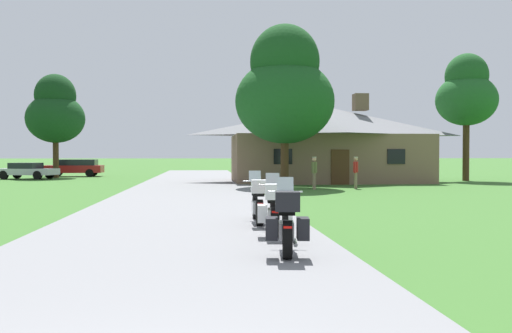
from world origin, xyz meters
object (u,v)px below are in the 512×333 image
tree_left_far (55,112)px  tree_by_lodge_front (285,90)px  bystander_red_shirt_near_lodge (356,171)px  motorcycle_red_second_in_row (274,209)px  tree_right_of_lodge (466,93)px  parked_red_suv_far_left (75,167)px  motorcycle_white_farthest_in_row (258,201)px  bystander_olive_shirt_beside_signpost (314,171)px  parked_silver_sedan_far_left (27,170)px  motorcycle_white_nearest_to_camera (287,222)px

tree_left_far → tree_by_lodge_front: (15.88, -14.12, 0.21)m
tree_left_far → bystander_red_shirt_near_lodge: bearing=-38.7°
motorcycle_red_second_in_row → tree_right_of_lodge: bearing=61.0°
tree_by_lodge_front → parked_red_suv_far_left: tree_by_lodge_front is taller
motorcycle_white_farthest_in_row → motorcycle_red_second_in_row: bearing=-84.4°
bystander_olive_shirt_beside_signpost → parked_red_suv_far_left: bystander_olive_shirt_beside_signpost is taller
bystander_red_shirt_near_lodge → tree_left_far: bearing=74.6°
motorcycle_red_second_in_row → parked_silver_sedan_far_left: size_ratio=0.46×
motorcycle_white_farthest_in_row → parked_red_suv_far_left: 34.12m
bystander_red_shirt_near_lodge → parked_silver_sedan_far_left: size_ratio=0.37×
bystander_olive_shirt_beside_signpost → parked_silver_sedan_far_left: bystander_olive_shirt_beside_signpost is taller
motorcycle_red_second_in_row → parked_silver_sedan_far_left: bearing=121.5°
motorcycle_white_nearest_to_camera → parked_silver_sedan_far_left: bearing=121.5°
motorcycle_white_nearest_to_camera → parked_red_suv_far_left: size_ratio=0.45×
tree_by_lodge_front → bystander_olive_shirt_beside_signpost: bearing=-56.8°
parked_red_suv_far_left → parked_silver_sedan_far_left: bearing=151.8°
motorcycle_white_nearest_to_camera → motorcycle_red_second_in_row: size_ratio=1.00×
bystander_olive_shirt_beside_signpost → tree_by_lodge_front: tree_by_lodge_front is taller
motorcycle_white_farthest_in_row → tree_by_lodge_front: bearing=80.0°
tree_left_far → tree_by_lodge_front: bearing=-41.7°
bystander_olive_shirt_beside_signpost → tree_right_of_lodge: tree_right_of_lodge is taller
motorcycle_white_nearest_to_camera → bystander_olive_shirt_beside_signpost: bearing=84.0°
motorcycle_white_nearest_to_camera → tree_left_far: size_ratio=0.26×
motorcycle_white_nearest_to_camera → bystander_olive_shirt_beside_signpost: size_ratio=1.23×
motorcycle_white_nearest_to_camera → parked_red_suv_far_left: bearing=115.4°
motorcycle_white_nearest_to_camera → tree_left_far: bearing=117.9°
bystander_red_shirt_near_lodge → motorcycle_white_farthest_in_row: bearing=178.4°
motorcycle_white_nearest_to_camera → tree_left_far: (-12.94, 34.11, 4.51)m
tree_left_far → motorcycle_white_farthest_in_row: bearing=-66.7°
tree_left_far → parked_silver_sedan_far_left: (-1.45, -2.34, -4.48)m
motorcycle_white_farthest_in_row → bystander_red_shirt_near_lodge: (6.59, 14.22, 0.33)m
bystander_olive_shirt_beside_signpost → tree_right_of_lodge: size_ratio=0.19×
motorcycle_red_second_in_row → tree_right_of_lodge: size_ratio=0.24×
motorcycle_white_farthest_in_row → bystander_red_shirt_near_lodge: size_ratio=1.24×
motorcycle_red_second_in_row → tree_left_far: size_ratio=0.26×
motorcycle_red_second_in_row → parked_silver_sedan_far_left: motorcycle_red_second_in_row is taller
bystander_olive_shirt_beside_signpost → parked_silver_sedan_far_left: bearing=-103.7°
motorcycle_red_second_in_row → tree_right_of_lodge: tree_right_of_lodge is taller
motorcycle_white_farthest_in_row → tree_right_of_lodge: size_ratio=0.24×
motorcycle_white_farthest_in_row → parked_red_suv_far_left: parked_red_suv_far_left is taller
motorcycle_red_second_in_row → parked_silver_sedan_far_left: 32.81m
motorcycle_white_farthest_in_row → parked_red_suv_far_left: bearing=111.4°
motorcycle_red_second_in_row → tree_left_far: 34.64m
tree_by_lodge_front → parked_silver_sedan_far_left: (-17.33, 11.79, -4.69)m
tree_by_lodge_front → parked_silver_sedan_far_left: size_ratio=1.97×
motorcycle_white_nearest_to_camera → tree_right_of_lodge: size_ratio=0.24×
bystander_olive_shirt_beside_signpost → parked_silver_sedan_far_left: (-18.58, 13.70, -0.31)m
bystander_red_shirt_near_lodge → tree_right_of_lodge: tree_right_of_lodge is taller
motorcycle_white_farthest_in_row → bystander_red_shirt_near_lodge: bearing=66.1°
parked_red_suv_far_left → motorcycle_red_second_in_row: bearing=-160.9°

